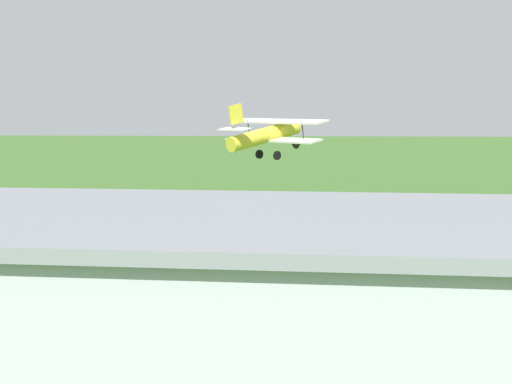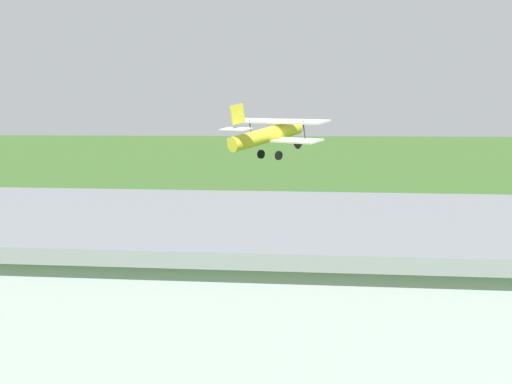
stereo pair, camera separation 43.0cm
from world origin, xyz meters
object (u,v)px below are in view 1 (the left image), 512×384
at_px(person_near_hangar_door, 28,284).
at_px(person_at_fence_line, 475,298).
at_px(biplane, 267,134).
at_px(hangar, 211,330).

distance_m(person_near_hangar_door, person_at_fence_line, 21.45).
height_order(biplane, person_near_hangar_door, biplane).
xyz_separation_m(biplane, person_at_fence_line, (-10.69, 20.99, -6.70)).
bearing_deg(hangar, person_at_fence_line, -124.21).
height_order(hangar, person_near_hangar_door, hangar).
distance_m(biplane, person_near_hangar_door, 23.18).
bearing_deg(person_at_fence_line, person_near_hangar_door, -4.15).
bearing_deg(hangar, person_near_hangar_door, -56.13).
bearing_deg(biplane, person_at_fence_line, 116.99).
height_order(hangar, person_at_fence_line, hangar).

